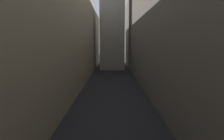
# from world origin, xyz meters

# --- Properties ---
(ground_plane) EXTENTS (264.00, 264.00, 0.00)m
(ground_plane) POSITION_xyz_m (0.00, 48.00, 0.00)
(ground_plane) COLOR black
(building_block_left) EXTENTS (11.27, 108.00, 18.75)m
(building_block_left) POSITION_xyz_m (-11.14, 50.00, 9.37)
(building_block_left) COLOR gray
(building_block_left) RESTS_ON ground
(building_block_right) EXTENTS (14.73, 108.00, 23.23)m
(building_block_right) POSITION_xyz_m (12.87, 50.00, 11.61)
(building_block_right) COLOR #60594F
(building_block_right) RESTS_ON ground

